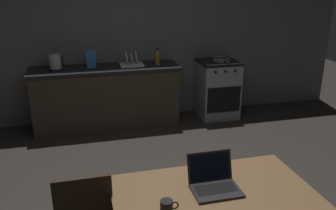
% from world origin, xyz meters
% --- Properties ---
extents(ground_plane, '(12.00, 12.00, 0.00)m').
position_xyz_m(ground_plane, '(0.00, 0.00, 0.00)').
color(ground_plane, '#2D2823').
extents(back_wall, '(6.40, 0.10, 2.70)m').
position_xyz_m(back_wall, '(0.30, 2.68, 1.35)').
color(back_wall, slate).
rests_on(back_wall, ground_plane).
extents(kitchen_counter, '(2.16, 0.64, 0.91)m').
position_xyz_m(kitchen_counter, '(-0.47, 2.33, 0.46)').
color(kitchen_counter, '#382D23').
rests_on(kitchen_counter, ground_plane).
extents(stove_oven, '(0.60, 0.62, 0.91)m').
position_xyz_m(stove_oven, '(1.29, 2.32, 0.46)').
color(stove_oven, gray).
rests_on(stove_oven, ground_plane).
extents(dining_table, '(1.34, 0.85, 0.76)m').
position_xyz_m(dining_table, '(-0.02, -0.91, 0.69)').
color(dining_table, brown).
rests_on(dining_table, ground_plane).
extents(laptop, '(0.32, 0.29, 0.22)m').
position_xyz_m(laptop, '(-0.00, -0.83, 0.80)').
color(laptop, '#232326').
rests_on(laptop, dining_table).
extents(electric_kettle, '(0.20, 0.18, 0.23)m').
position_xyz_m(electric_kettle, '(-1.15, 2.33, 1.02)').
color(electric_kettle, black).
rests_on(electric_kettle, kitchen_counter).
extents(bottle, '(0.07, 0.07, 0.24)m').
position_xyz_m(bottle, '(0.31, 2.28, 1.03)').
color(bottle, '#8C601E').
rests_on(bottle, kitchen_counter).
extents(frying_pan, '(0.27, 0.45, 0.05)m').
position_xyz_m(frying_pan, '(1.34, 2.30, 0.94)').
color(frying_pan, gray).
rests_on(frying_pan, stove_oven).
extents(coffee_mug, '(0.12, 0.08, 0.09)m').
position_xyz_m(coffee_mug, '(-0.38, -1.02, 0.81)').
color(coffee_mug, black).
rests_on(coffee_mug, dining_table).
extents(cereal_box, '(0.13, 0.05, 0.26)m').
position_xyz_m(cereal_box, '(-0.66, 2.35, 1.04)').
color(cereal_box, '#3372B2').
rests_on(cereal_box, kitchen_counter).
extents(dish_rack, '(0.34, 0.26, 0.21)m').
position_xyz_m(dish_rack, '(-0.08, 2.33, 0.96)').
color(dish_rack, silver).
rests_on(dish_rack, kitchen_counter).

